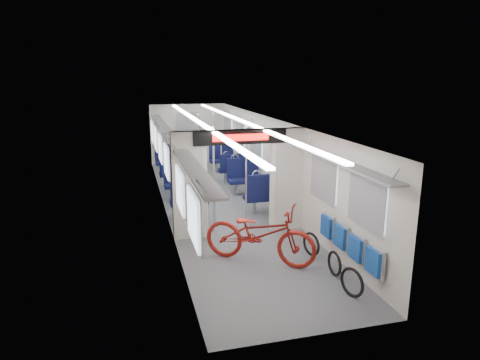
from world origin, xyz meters
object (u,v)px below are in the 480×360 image
Objects in this scene: bike_hoop_a at (352,284)px; stanchion_far_right at (214,151)px; bike_hoop_c at (311,245)px; seat_bay_near_left at (184,188)px; flip_bench at (349,242)px; bicycle at (260,234)px; seat_bay_near_right at (253,182)px; seat_bay_far_left at (172,163)px; seat_bay_far_right at (227,162)px; bike_hoop_b at (334,265)px; stanchion_near_right at (246,176)px; stanchion_far_left at (199,152)px; stanchion_near_left at (214,176)px.

stanchion_far_right is (-0.78, 7.18, 0.93)m from bike_hoop_a.
seat_bay_near_left is at bearing 118.11° from bike_hoop_c.
flip_bench is 5.08m from seat_bay_near_left.
flip_bench reaches higher than bike_hoop_c.
seat_bay_near_right is at bearing 20.67° from bicycle.
stanchion_far_right reaches higher than seat_bay_far_left.
seat_bay_far_left is 1.17× the size of seat_bay_far_right.
bicycle is 1.45m from bike_hoop_b.
bike_hoop_c is at bearing 93.00° from bike_hoop_b.
bike_hoop_a is 1.04× the size of bike_hoop_c.
seat_bay_far_right reaches higher than flip_bench.
bike_hoop_a is 3.92m from stanchion_near_right.
bike_hoop_a is 0.21× the size of stanchion_far_left.
bike_hoop_c is 0.21× the size of stanchion_far_right.
stanchion_near_right is at bearing -97.61° from seat_bay_far_right.
bike_hoop_c is 5.69m from stanchion_far_right.
bicycle is at bearing -98.73° from stanchion_near_right.
seat_bay_far_left is at bearing 96.49° from stanchion_near_left.
stanchion_near_left is (0.52, -4.59, 0.58)m from seat_bay_far_left.
stanchion_far_left is (-1.18, -1.41, 0.63)m from seat_bay_far_right.
seat_bay_far_right is (-0.14, 7.71, 0.32)m from bike_hoop_b.
stanchion_near_left is (-1.45, 2.29, 0.94)m from bike_hoop_c.
stanchion_near_left and stanchion_far_left have the same top height.
bicycle is 1.93m from bike_hoop_a.
seat_bay_near_left is (-2.29, 4.53, -0.04)m from flip_bench.
bike_hoop_c is 0.21× the size of stanchion_near_right.
seat_bay_near_left is at bearing -121.81° from stanchion_far_right.
seat_bay_near_left is at bearing -111.81° from stanchion_far_left.
seat_bay_near_left is (-0.91, 3.71, -0.02)m from bicycle.
stanchion_near_left reaches higher than seat_bay_near_left.
seat_bay_far_right is (1.87, -0.05, -0.04)m from seat_bay_far_left.
stanchion_near_left is 1.00× the size of stanchion_far_right.
bike_hoop_c is at bearing -81.74° from stanchion_far_right.
stanchion_far_left is at bearing -129.93° from seat_bay_far_right.
bike_hoop_a is at bearing -89.50° from seat_bay_far_right.
flip_bench is at bearing -75.69° from stanchion_far_left.
stanchion_near_left is (-1.49, 3.17, 0.95)m from bike_hoop_b.
stanchion_far_left reaches higher than bike_hoop_a.
stanchion_far_left is at bearing 99.47° from stanchion_near_right.
stanchion_far_left is (0.69, 1.73, 0.61)m from seat_bay_near_left.
stanchion_near_left is 0.74m from stanchion_near_right.
seat_bay_far_right is (1.87, 3.14, -0.02)m from seat_bay_near_left.
bike_hoop_a is 0.22× the size of seat_bay_far_left.
seat_bay_far_right is at bearing 93.13° from flip_bench.
bicycle is at bearing -76.17° from seat_bay_near_left.
stanchion_far_left is at bearing -64.66° from seat_bay_far_left.
bicycle is 5.47m from stanchion_far_left.
seat_bay_near_left is 3.19m from seat_bay_far_left.
stanchion_near_right is (1.24, -1.56, 0.61)m from seat_bay_near_left.
seat_bay_near_left is 0.89× the size of stanchion_near_right.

